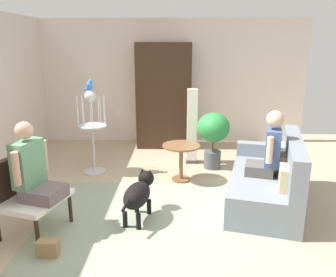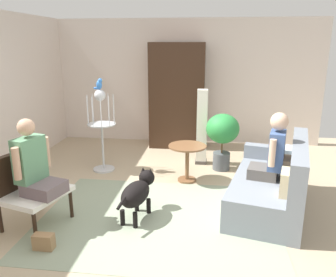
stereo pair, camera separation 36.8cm
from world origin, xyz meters
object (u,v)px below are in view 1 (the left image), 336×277
parrot (89,85)px  armoire_cabinet (164,96)px  person_on_couch (269,149)px  bird_cage_stand (92,127)px  handbag (48,248)px  round_end_table (181,155)px  couch (270,181)px  potted_plant (213,132)px  column_lamp (192,127)px  armchair (24,190)px  person_on_armchair (33,169)px  dog (139,193)px

parrot → armoire_cabinet: size_ratio=0.08×
person_on_couch → bird_cage_stand: (-2.57, 1.06, 0.01)m
armoire_cabinet → handbag: 4.15m
round_end_table → handbag: 2.46m
round_end_table → armoire_cabinet: size_ratio=0.28×
couch → bird_cage_stand: bird_cage_stand is taller
couch → round_end_table: size_ratio=3.21×
person_on_couch → round_end_table: bearing=145.8°
potted_plant → column_lamp: 0.44m
person_on_couch → armoire_cabinet: (-1.48, 2.65, 0.28)m
armchair → couch: bearing=14.7°
couch → column_lamp: bearing=121.7°
potted_plant → handbag: (-1.90, -2.61, -0.55)m
person_on_couch → potted_plant: size_ratio=0.89×
person_on_armchair → round_end_table: (1.63, 1.56, -0.34)m
dog → parrot: size_ratio=4.84×
dog → parrot: 2.10m
dog → potted_plant: bearing=59.6°
round_end_table → potted_plant: size_ratio=0.60×
couch → armoire_cabinet: size_ratio=0.89×
couch → dog: couch is taller
bird_cage_stand → handbag: 2.42m
couch → handbag: 2.84m
column_lamp → dog: bearing=-108.9°
couch → person_on_couch: (-0.05, -0.02, 0.46)m
armchair → bird_cage_stand: size_ratio=0.63×
round_end_table → parrot: 1.80m
potted_plant → armoire_cabinet: (-0.89, 1.30, 0.42)m
person_on_armchair → couch: bearing=16.3°
bird_cage_stand → armoire_cabinet: armoire_cabinet is taller
bird_cage_stand → parrot: (-0.00, -0.00, 0.67)m
bird_cage_stand → parrot: parrot is taller
bird_cage_stand → potted_plant: (1.99, 0.29, -0.14)m
person_on_couch → round_end_table: size_ratio=1.47×
bird_cage_stand → handbag: (0.09, -2.32, -0.70)m
handbag → couch: bearing=26.8°
round_end_table → potted_plant: potted_plant is taller
dog → handbag: bearing=-136.2°
dog → bird_cage_stand: bearing=121.2°
round_end_table → dog: bearing=-112.9°
person_on_couch → parrot: bearing=157.6°
person_on_couch → bird_cage_stand: bearing=157.6°
handbag → round_end_table: bearing=56.3°
round_end_table → armchair: bearing=-139.5°
person_on_armchair → potted_plant: 3.06m
round_end_table → armoire_cabinet: 2.02m
couch → armoire_cabinet: 3.13m
bird_cage_stand → armoire_cabinet: 1.95m
person_on_armchair → parrot: bearing=84.3°
bird_cage_stand → person_on_armchair: bearing=-95.7°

